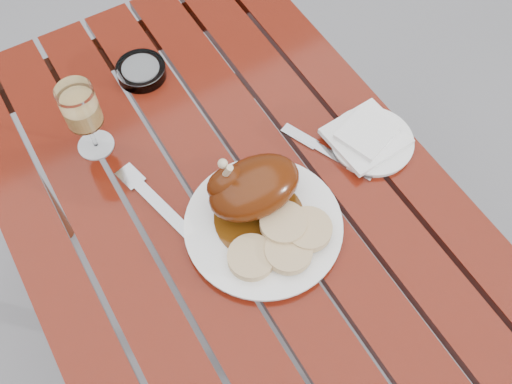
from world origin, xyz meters
TOP-DOWN VIEW (x-y plane):
  - ground at (0.00, 0.00)m, footprint 60.00×60.00m
  - table at (0.00, 0.00)m, footprint 0.80×1.20m
  - dinner_plate at (0.02, -0.09)m, footprint 0.38×0.38m
  - roast_duck at (0.03, -0.04)m, footprint 0.19×0.18m
  - bread_dumplings at (0.03, -0.14)m, footprint 0.20×0.13m
  - wine_glass at (-0.17, 0.25)m, footprint 0.08×0.08m
  - side_plate at (0.31, -0.04)m, footprint 0.19×0.19m
  - napkin at (0.30, -0.03)m, footprint 0.15×0.14m
  - ashtray at (-0.01, 0.37)m, footprint 0.12×0.12m
  - fork at (-0.12, 0.06)m, footprint 0.07×0.19m
  - knife at (0.23, -0.02)m, footprint 0.09×0.17m

SIDE VIEW (x-z plane):
  - ground at x=0.00m, z-range 0.00..0.00m
  - table at x=0.00m, z-range 0.00..0.75m
  - knife at x=0.23m, z-range 0.75..0.76m
  - fork at x=-0.12m, z-range 0.75..0.76m
  - side_plate at x=0.31m, z-range 0.75..0.76m
  - dinner_plate at x=0.02m, z-range 0.75..0.77m
  - ashtray at x=-0.01m, z-range 0.75..0.78m
  - napkin at x=0.30m, z-range 0.76..0.78m
  - bread_dumplings at x=0.03m, z-range 0.77..0.80m
  - roast_duck at x=0.03m, z-range 0.75..0.88m
  - wine_glass at x=-0.17m, z-range 0.75..0.92m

